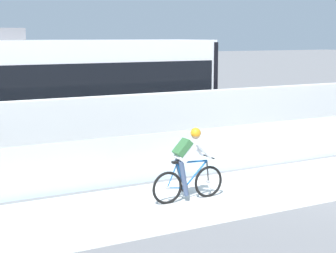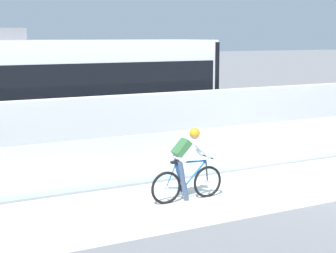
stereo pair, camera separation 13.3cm
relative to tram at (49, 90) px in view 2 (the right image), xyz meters
The scene contains 8 objects.
ground_plane 8.59m from the tram, 54.86° to the right, with size 200.00×200.00×0.00m, color slate.
bike_path_deck 8.59m from the tram, 54.86° to the right, with size 32.00×3.20×0.01m, color silver.
glass_parapet 7.07m from the tram, 46.04° to the right, with size 32.00×0.05×1.20m, color silver.
concrete_barrier_wall 5.86m from the tram, 33.57° to the right, with size 32.00×0.36×1.98m, color silver.
tram_rail_near 5.23m from the tram, ahead, with size 32.00×0.08×0.01m, color #595654.
tram_rail_far 5.23m from the tram, ahead, with size 32.00×0.08×0.01m, color #595654.
tram is the anchor object (origin of this frame).
cyclist_on_bike 7.01m from the tram, 81.73° to the right, with size 1.77×0.58×1.61m.
Camera 2 is at (-9.76, -10.04, 3.57)m, focal length 58.83 mm.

